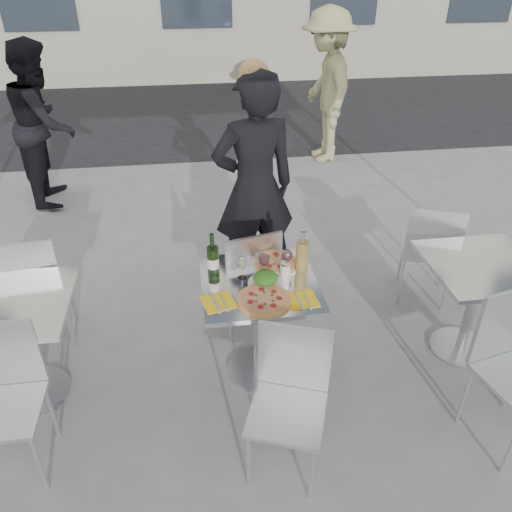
{
  "coord_description": "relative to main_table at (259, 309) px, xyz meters",
  "views": [
    {
      "loc": [
        -0.38,
        -2.52,
        2.54
      ],
      "look_at": [
        0.0,
        0.15,
        0.85
      ],
      "focal_mm": 35.0,
      "sensor_mm": 36.0,
      "label": 1
    }
  ],
  "objects": [
    {
      "name": "pedestrian_a",
      "position": [
        -1.92,
        3.12,
        0.34
      ],
      "size": [
        0.72,
        0.9,
        1.76
      ],
      "primitive_type": "imported",
      "rotation": [
        0.0,
        0.0,
        1.64
      ],
      "color": "black",
      "rests_on": "ground"
    },
    {
      "name": "wineglass_white_b",
      "position": [
        0.02,
        0.13,
        0.32
      ],
      "size": [
        0.07,
        0.07,
        0.16
      ],
      "color": "white",
      "rests_on": "main_table"
    },
    {
      "name": "side_table_right",
      "position": [
        1.5,
        0.0,
        0.0
      ],
      "size": [
        0.72,
        0.72,
        0.75
      ],
      "color": "#B7BABF",
      "rests_on": "ground"
    },
    {
      "name": "pedestrian_b",
      "position": [
        1.45,
        3.93,
        0.42
      ],
      "size": [
        0.72,
        1.25,
        1.92
      ],
      "primitive_type": "imported",
      "rotation": [
        0.0,
        0.0,
        4.7
      ],
      "color": "tan",
      "rests_on": "ground"
    },
    {
      "name": "side_chair_rfar",
      "position": [
        1.44,
        0.6,
        -0.01
      ],
      "size": [
        0.54,
        0.54,
        0.9
      ],
      "rotation": [
        0.0,
        0.0,
        2.75
      ],
      "color": "silver",
      "rests_on": "ground"
    },
    {
      "name": "side_chair_lnear",
      "position": [
        -1.46,
        -0.46,
        -0.02
      ],
      "size": [
        0.4,
        0.42,
        0.88
      ],
      "rotation": [
        0.0,
        0.0,
        0.0
      ],
      "color": "silver",
      "rests_on": "ground"
    },
    {
      "name": "wineglass_red_a",
      "position": [
        0.04,
        0.07,
        0.32
      ],
      "size": [
        0.07,
        0.07,
        0.16
      ],
      "color": "white",
      "rests_on": "main_table"
    },
    {
      "name": "side_table_left",
      "position": [
        -1.5,
        0.0,
        0.0
      ],
      "size": [
        0.72,
        0.72,
        0.75
      ],
      "color": "#B7BABF",
      "rests_on": "ground"
    },
    {
      "name": "pizza_near",
      "position": [
        0.0,
        -0.19,
        0.22
      ],
      "size": [
        0.32,
        0.32,
        0.02
      ],
      "color": "#E5AB59",
      "rests_on": "main_table"
    },
    {
      "name": "street_asphalt",
      "position": [
        0.0,
        6.5,
        -0.54
      ],
      "size": [
        24.0,
        5.0,
        0.0
      ],
      "primitive_type": "cube",
      "color": "black",
      "rests_on": "ground"
    },
    {
      "name": "woman_diner",
      "position": [
        0.11,
        1.04,
        0.38
      ],
      "size": [
        0.73,
        0.54,
        1.83
      ],
      "primitive_type": "imported",
      "rotation": [
        0.0,
        0.0,
        3.31
      ],
      "color": "black",
      "rests_on": "ground"
    },
    {
      "name": "chair_far",
      "position": [
        -0.01,
        0.43,
        -0.01
      ],
      "size": [
        0.49,
        0.5,
        0.89
      ],
      "rotation": [
        0.0,
        0.0,
        3.37
      ],
      "color": "silver",
      "rests_on": "ground"
    },
    {
      "name": "carafe",
      "position": [
        0.29,
        0.08,
        0.33
      ],
      "size": [
        0.08,
        0.08,
        0.29
      ],
      "color": "#DEB85E",
      "rests_on": "main_table"
    },
    {
      "name": "side_chair_lfar",
      "position": [
        -1.51,
        0.48,
        0.01
      ],
      "size": [
        0.47,
        0.48,
        0.94
      ],
      "rotation": [
        0.0,
        0.0,
        3.26
      ],
      "color": "silver",
      "rests_on": "ground"
    },
    {
      "name": "napkin_right",
      "position": [
        0.22,
        -0.21,
        0.21
      ],
      "size": [
        0.19,
        0.2,
        0.01
      ],
      "rotation": [
        0.0,
        0.0,
        0.07
      ],
      "color": "yellow",
      "rests_on": "main_table"
    },
    {
      "name": "sugar_shaker",
      "position": [
        0.17,
        0.04,
        0.26
      ],
      "size": [
        0.06,
        0.06,
        0.11
      ],
      "color": "white",
      "rests_on": "main_table"
    },
    {
      "name": "wineglass_white_a",
      "position": [
        -0.1,
        0.06,
        0.32
      ],
      "size": [
        0.07,
        0.07,
        0.16
      ],
      "color": "white",
      "rests_on": "main_table"
    },
    {
      "name": "wineglass_red_b",
      "position": [
        0.19,
        0.11,
        0.32
      ],
      "size": [
        0.07,
        0.07,
        0.16
      ],
      "color": "white",
      "rests_on": "main_table"
    },
    {
      "name": "pizza_far",
      "position": [
        0.13,
        0.19,
        0.23
      ],
      "size": [
        0.32,
        0.32,
        0.03
      ],
      "color": "white",
      "rests_on": "main_table"
    },
    {
      "name": "salad_plate",
      "position": [
        0.04,
        -0.02,
        0.25
      ],
      "size": [
        0.22,
        0.22,
        0.09
      ],
      "color": "white",
      "rests_on": "main_table"
    },
    {
      "name": "chair_near",
      "position": [
        0.07,
        -0.68,
        -0.03
      ],
      "size": [
        0.51,
        0.52,
        0.87
      ],
      "rotation": [
        0.0,
        0.0,
        -0.37
      ],
      "color": "silver",
      "rests_on": "ground"
    },
    {
      "name": "main_table",
      "position": [
        0.0,
        0.0,
        0.0
      ],
      "size": [
        0.72,
        0.72,
        0.75
      ],
      "color": "#B7BABF",
      "rests_on": "ground"
    },
    {
      "name": "ground",
      "position": [
        0.0,
        0.0,
        -0.54
      ],
      "size": [
        80.0,
        80.0,
        0.0
      ],
      "primitive_type": "plane",
      "color": "slate"
    },
    {
      "name": "wine_bottle",
      "position": [
        -0.28,
        0.13,
        0.32
      ],
      "size": [
        0.07,
        0.08,
        0.29
      ],
      "color": "#2C4C1C",
      "rests_on": "main_table"
    },
    {
      "name": "napkin_left",
      "position": [
        -0.27,
        -0.17,
        0.21
      ],
      "size": [
        0.22,
        0.22,
        0.01
      ],
      "rotation": [
        0.0,
        0.0,
        0.24
      ],
      "color": "yellow",
      "rests_on": "main_table"
    }
  ]
}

